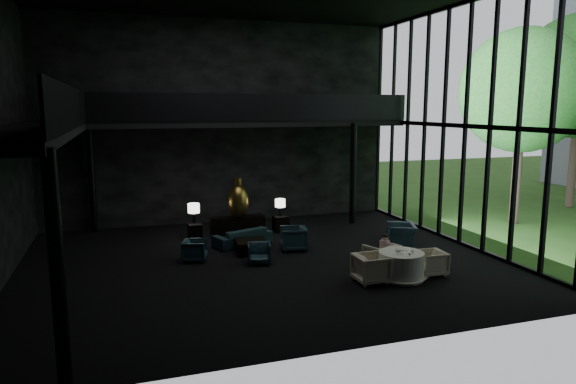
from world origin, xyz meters
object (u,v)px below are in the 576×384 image
object	(u,v)px
sofa	(242,234)
window_armchair	(402,231)
dining_chair_east	(431,262)
side_table_right	(281,224)
child	(385,243)
coffee_table	(251,247)
side_table_left	(195,231)
lounge_armchair_west	(195,250)
dining_chair_north	(381,254)
lounge_armchair_south	(259,254)
table_lamp_left	(194,209)
lounge_armchair_east	(293,236)
bronze_urn	(238,201)
console	(238,225)
dining_table	(401,267)
dining_chair_west	(371,266)
table_lamp_right	(280,204)

from	to	relation	value
sofa	window_armchair	bearing A→B (deg)	143.41
dining_chair_east	side_table_right	bearing A→B (deg)	-155.68
side_table_right	window_armchair	distance (m)	4.51
child	coffee_table	bearing A→B (deg)	-39.00
side_table_left	dining_chair_east	xyz separation A→B (m)	(5.66, -6.12, 0.10)
lounge_armchair_west	dining_chair_north	world-z (taller)	dining_chair_north
side_table_right	lounge_armchair_south	distance (m)	4.07
table_lamp_left	child	distance (m)	7.16
lounge_armchair_east	dining_chair_north	bearing A→B (deg)	44.36
side_table_right	child	bearing A→B (deg)	-73.31
bronze_urn	console	bearing A→B (deg)	90.00
sofa	lounge_armchair_east	world-z (taller)	lounge_armchair_east
console	coffee_table	bearing A→B (deg)	-93.58
side_table_left	lounge_armchair_east	size ratio (longest dim) A/B	0.58
console	dining_table	xyz separation A→B (m)	(3.09, -6.39, 0.01)
side_table_left	lounge_armchair_west	bearing A→B (deg)	-97.93
console	side_table_left	xyz separation A→B (m)	(-1.60, -0.23, -0.06)
side_table_left	dining_table	size ratio (longest dim) A/B	0.38
side_table_left	dining_chair_east	size ratio (longest dim) A/B	0.71
table_lamp_left	window_armchair	world-z (taller)	table_lamp_left
bronze_urn	dining_chair_west	world-z (taller)	bronze_urn
lounge_armchair_west	window_armchair	size ratio (longest dim) A/B	0.66
lounge_armchair_east	coffee_table	distance (m)	1.43
lounge_armchair_east	lounge_armchair_south	size ratio (longest dim) A/B	1.48
table_lamp_left	dining_chair_north	size ratio (longest dim) A/B	0.77
bronze_urn	dining_chair_west	size ratio (longest dim) A/B	1.55
lounge_armchair_west	dining_chair_east	world-z (taller)	dining_chair_east
bronze_urn	dining_chair_east	bearing A→B (deg)	-56.69
sofa	coffee_table	distance (m)	1.07
side_table_left	side_table_right	size ratio (longest dim) A/B	0.89
bronze_urn	table_lamp_right	xyz separation A→B (m)	(1.60, 0.01, -0.21)
coffee_table	dining_table	xyz separation A→B (m)	(3.26, -3.70, 0.12)
side_table_right	dining_chair_north	world-z (taller)	dining_chair_north
dining_chair_north	dining_chair_east	size ratio (longest dim) A/B	1.23
lounge_armchair_south	bronze_urn	bearing A→B (deg)	100.23
bronze_urn	window_armchair	size ratio (longest dim) A/B	1.44
child	window_armchair	bearing A→B (deg)	-129.98
side_table_right	window_armchair	size ratio (longest dim) A/B	0.59
window_armchair	lounge_armchair_south	bearing A→B (deg)	-60.11
bronze_urn	window_armchair	world-z (taller)	bronze_urn
child	dining_table	bearing A→B (deg)	86.79
table_lamp_left	sofa	distance (m)	2.22
sofa	lounge_armchair_east	distance (m)	1.83
side_table_left	lounge_armchair_south	distance (m)	3.89
lounge_armchair_south	coffee_table	bearing A→B (deg)	101.54
console	dining_chair_north	distance (m)	6.25
table_lamp_left	child	bearing A→B (deg)	-48.37
sofa	dining_chair_west	distance (m)	5.33
lounge_armchair_east	dining_chair_north	size ratio (longest dim) A/B	1.00
console	table_lamp_right	bearing A→B (deg)	-5.33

